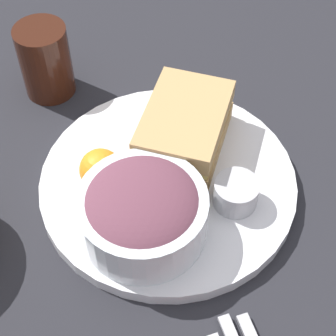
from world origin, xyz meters
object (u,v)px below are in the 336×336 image
object	(u,v)px
salad_bowl	(142,211)
drink_glass	(45,61)
plate	(168,183)
sandwich	(185,129)
dressing_cup	(236,193)

from	to	relation	value
salad_bowl	drink_glass	distance (m)	0.27
plate	sandwich	world-z (taller)	sandwich
sandwich	salad_bowl	xyz separation A→B (m)	(-0.12, 0.06, 0.01)
sandwich	drink_glass	world-z (taller)	drink_glass
dressing_cup	drink_glass	size ratio (longest dim) A/B	0.50
plate	sandwich	bearing A→B (deg)	-25.44
plate	sandwich	xyz separation A→B (m)	(0.05, -0.02, 0.04)
sandwich	dressing_cup	world-z (taller)	sandwich
dressing_cup	drink_glass	distance (m)	0.31
plate	drink_glass	distance (m)	0.24
plate	salad_bowl	xyz separation A→B (m)	(-0.07, 0.03, 0.04)
drink_glass	plate	bearing A→B (deg)	-140.86
plate	dressing_cup	world-z (taller)	dressing_cup
salad_bowl	dressing_cup	xyz separation A→B (m)	(0.03, -0.10, -0.02)
plate	drink_glass	bearing A→B (deg)	39.14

